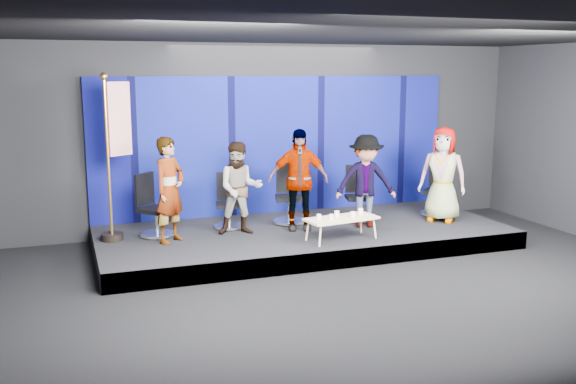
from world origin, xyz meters
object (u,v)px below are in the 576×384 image
Objects in this scene: panelist_e at (443,174)px; chair_c at (289,203)px; mug_d at (353,214)px; flag_stand at (115,152)px; chair_b at (229,210)px; panelist_c at (298,180)px; mug_a at (319,217)px; panelist_d at (366,181)px; panelist_a at (170,190)px; mug_b at (331,217)px; mug_e at (361,211)px; mug_c at (337,214)px; chair_a at (154,216)px; chair_d at (358,202)px; panelist_b at (240,188)px; coffee_table at (341,219)px; chair_e at (438,197)px.

chair_c is at bearing -152.38° from panelist_e.
mug_d is 3.94m from flag_stand.
panelist_c is (1.10, -0.51, 0.55)m from chair_b.
mug_a is at bearing -73.21° from panelist_c.
mug_d is at bearing -41.14° from panelist_c.
mug_d is (-0.57, -0.71, -0.40)m from panelist_d.
panelist_d is at bearing 5.34° from panelist_c.
panelist_c is 1.19m from panelist_d.
flag_stand reaches higher than mug_a.
panelist_a is 2.96m from mug_d.
panelist_a is 3.38m from panelist_d.
mug_e reaches higher than mug_b.
mug_b is 0.23m from mug_c.
panelist_c is at bearing -38.87° from flag_stand.
panelist_a is 0.63× the size of flag_stand.
chair_d is (3.68, -0.08, -0.01)m from chair_a.
mug_e is (3.23, -1.11, 0.07)m from chair_a.
mug_a is 0.20m from mug_b.
chair_b is 0.36× the size of flag_stand.
chair_d is at bearing -35.39° from panelist_a.
chair_a is 12.39× the size of mug_b.
chair_b is (1.11, 0.61, -0.53)m from panelist_a.
panelist_b reaches higher than mug_e.
mug_e is at bearing 18.25° from coffee_table.
mug_c is at bearing 115.40° from coffee_table.
chair_a is 3.28m from mug_d.
mug_a is at bearing -170.14° from mug_e.
panelist_e reaches higher than mug_c.
chair_c is 1.48m from mug_b.
flag_stand reaches higher than panelist_e.
panelist_e reaches higher than chair_b.
panelist_d is at bearing 5.12° from panelist_b.
mug_e is (-0.45, -1.04, 0.08)m from chair_d.
mug_e is (0.62, 0.21, 0.01)m from mug_b.
chair_a is at bearing -137.75° from chair_e.
panelist_b is 2.36m from chair_d.
chair_c reaches higher than mug_a.
chair_e is 0.40× the size of flag_stand.
chair_a is 2.49m from panelist_c.
panelist_c is 0.99m from mug_c.
chair_c is 11.13× the size of mug_e.
mug_e is (0.82, -0.76, -0.46)m from panelist_c.
panelist_b is (1.39, -0.34, 0.43)m from chair_a.
mug_d is (0.19, -0.03, 0.07)m from coffee_table.
chair_b is 11.29× the size of mug_a.
panelist_e is 17.81× the size of mug_e.
panelist_d is 0.76m from mug_e.
panelist_c is 18.37× the size of mug_c.
mug_c is at bearing -123.22° from panelist_e.
coffee_table is 13.22× the size of mug_c.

